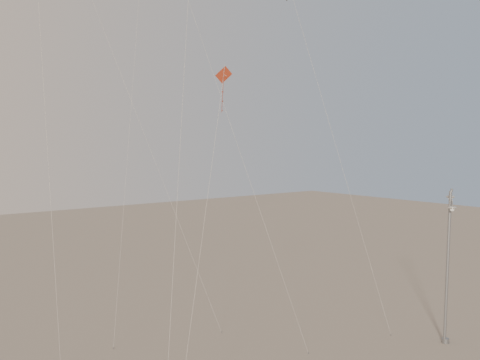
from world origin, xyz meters
TOP-DOWN VIEW (x-y plane):
  - street_lamp at (11.19, 0.74)m, footprint 1.40×1.18m
  - kite_3 at (-4.73, 2.73)m, footprint 4.97×3.15m
  - kite_4 at (9.90, 11.26)m, footprint 0.68×10.78m
  - kite_5 at (-4.20, 17.43)m, footprint 7.33×9.33m

SIDE VIEW (x-z plane):
  - street_lamp at x=11.19m, z-range 0.32..9.86m
  - kite_3 at x=-4.73m, z-range 4.58..20.43m
  - kite_4 at x=9.90m, z-range 5.67..30.62m
  - kite_5 at x=-4.20m, z-range 7.15..35.73m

